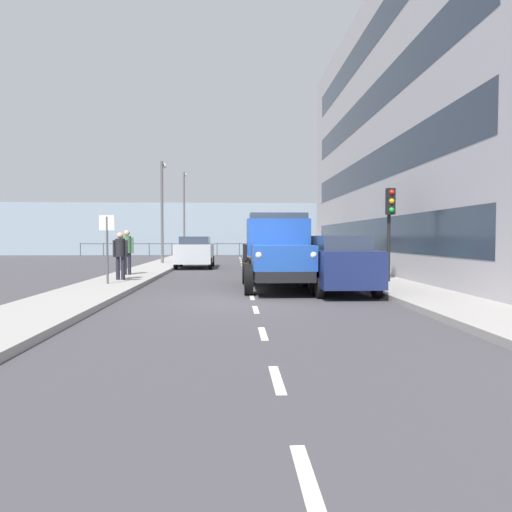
# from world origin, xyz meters

# --- Properties ---
(ground_plane) EXTENTS (80.00, 80.00, 0.00)m
(ground_plane) POSITION_xyz_m (0.00, -9.35, 0.00)
(ground_plane) COLOR #423F44
(sidewalk_left) EXTENTS (2.14, 41.12, 0.15)m
(sidewalk_left) POSITION_xyz_m (-4.65, -9.35, 0.07)
(sidewalk_left) COLOR #9E9993
(sidewalk_left) RESTS_ON ground_plane
(sidewalk_right) EXTENTS (2.14, 41.12, 0.15)m
(sidewalk_right) POSITION_xyz_m (4.65, -9.35, 0.07)
(sidewalk_right) COLOR #9E9993
(sidewalk_right) RESTS_ON ground_plane
(road_centreline_markings) EXTENTS (0.12, 36.94, 0.01)m
(road_centreline_markings) POSITION_xyz_m (0.00, -8.30, 0.00)
(road_centreline_markings) COLOR silver
(road_centreline_markings) RESTS_ON ground_plane
(building_terrace) EXTENTS (8.02, 25.92, 12.99)m
(building_terrace) POSITION_xyz_m (-9.71, -9.51, 6.49)
(building_terrace) COLOR #B7B2B7
(building_terrace) RESTS_ON ground_plane
(sea_horizon) EXTENTS (80.00, 0.80, 5.00)m
(sea_horizon) POSITION_xyz_m (0.00, -32.91, 2.50)
(sea_horizon) COLOR #8C9EAD
(sea_horizon) RESTS_ON ground_plane
(seawall_railing) EXTENTS (28.08, 0.08, 1.20)m
(seawall_railing) POSITION_xyz_m (-0.00, -29.31, 0.92)
(seawall_railing) COLOR #4C5156
(seawall_railing) RESTS_ON ground_plane
(truck_vintage_blue) EXTENTS (2.17, 5.64, 2.43)m
(truck_vintage_blue) POSITION_xyz_m (-0.89, -2.43, 1.18)
(truck_vintage_blue) COLOR black
(truck_vintage_blue) RESTS_ON ground_plane
(car_navy_kerbside_near) EXTENTS (1.76, 4.49, 1.72)m
(car_navy_kerbside_near) POSITION_xyz_m (-2.63, -1.64, 0.90)
(car_navy_kerbside_near) COLOR navy
(car_navy_kerbside_near) RESTS_ON ground_plane
(car_teal_kerbside_1) EXTENTS (1.91, 4.24, 1.72)m
(car_teal_kerbside_1) POSITION_xyz_m (-2.63, -7.34, 0.90)
(car_teal_kerbside_1) COLOR #1E6670
(car_teal_kerbside_1) RESTS_ON ground_plane
(car_grey_kerbside_2) EXTENTS (1.86, 4.25, 1.72)m
(car_grey_kerbside_2) POSITION_xyz_m (-2.63, -12.73, 0.90)
(car_grey_kerbside_2) COLOR slate
(car_grey_kerbside_2) RESTS_ON ground_plane
(car_silver_oppositeside_0) EXTENTS (1.98, 3.98, 1.72)m
(car_silver_oppositeside_0) POSITION_xyz_m (2.63, -13.32, 0.90)
(car_silver_oppositeside_0) COLOR #B7BABF
(car_silver_oppositeside_0) RESTS_ON ground_plane
(pedestrian_by_lamp) EXTENTS (0.53, 0.34, 1.70)m
(pedestrian_by_lamp) POSITION_xyz_m (4.58, -4.59, 1.15)
(pedestrian_by_lamp) COLOR black
(pedestrian_by_lamp) RESTS_ON sidewalk_right
(pedestrian_strolling) EXTENTS (0.53, 0.34, 1.82)m
(pedestrian_strolling) POSITION_xyz_m (4.86, -6.89, 1.23)
(pedestrian_strolling) COLOR black
(pedestrian_strolling) RESTS_ON sidewalk_right
(traffic_light_near) EXTENTS (0.28, 0.41, 3.20)m
(traffic_light_near) POSITION_xyz_m (-4.86, -3.48, 2.47)
(traffic_light_near) COLOR black
(traffic_light_near) RESTS_ON sidewalk_left
(lamp_post_promenade) EXTENTS (0.32, 1.14, 6.03)m
(lamp_post_promenade) POSITION_xyz_m (4.76, -15.77, 3.77)
(lamp_post_promenade) COLOR #59595B
(lamp_post_promenade) RESTS_ON sidewalk_right
(lamp_post_far) EXTENTS (0.32, 1.14, 6.87)m
(lamp_post_far) POSITION_xyz_m (4.57, -26.25, 4.21)
(lamp_post_far) COLOR #59595B
(lamp_post_far) RESTS_ON sidewalk_right
(street_sign) EXTENTS (0.50, 0.07, 2.25)m
(street_sign) POSITION_xyz_m (4.65, -3.16, 1.68)
(street_sign) COLOR #4C4C4C
(street_sign) RESTS_ON sidewalk_right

